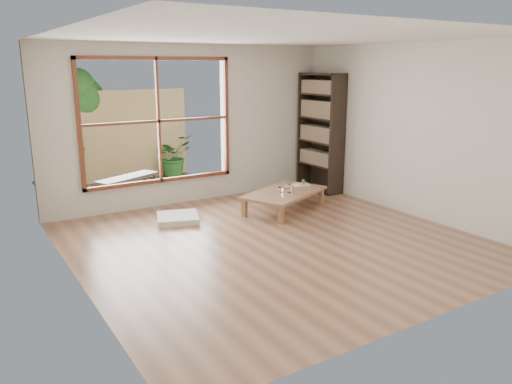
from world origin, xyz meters
TOP-DOWN VIEW (x-y plane):
  - ground at (0.00, 0.00)m, footprint 5.00×5.00m
  - low_table at (0.96, 1.12)m, footprint 1.62×1.30m
  - floor_cushion at (-0.72, 1.51)m, footprint 0.77×0.77m
  - bookshelf at (2.31, 1.90)m, footprint 0.34×0.96m
  - glass_tall at (0.99, 1.03)m, footprint 0.07×0.07m
  - glass_mid at (1.13, 1.28)m, footprint 0.06×0.06m
  - glass_short at (0.89, 1.14)m, footprint 0.06×0.06m
  - glass_small at (0.88, 1.09)m, footprint 0.06×0.06m
  - food_tray at (1.47, 1.33)m, footprint 0.30×0.24m
  - deck at (-0.60, 3.56)m, footprint 2.80×2.00m
  - garden_bench at (-0.93, 3.16)m, footprint 1.20×0.80m
  - bamboo_fence at (-0.60, 4.56)m, footprint 2.80×0.06m
  - shrub_right at (0.43, 4.35)m, footprint 0.96×0.90m
  - shrub_left at (-1.62, 4.13)m, footprint 0.55×0.46m
  - garden_tree at (-1.28, 4.86)m, footprint 1.04×0.85m

SIDE VIEW (x-z plane):
  - ground at x=0.00m, z-range 0.00..0.00m
  - deck at x=-0.60m, z-range -0.03..0.03m
  - floor_cushion at x=-0.72m, z-range 0.00..0.09m
  - low_table at x=0.96m, z-range 0.12..0.43m
  - food_tray at x=1.47m, z-range 0.29..0.37m
  - garden_bench at x=-0.93m, z-range 0.15..0.52m
  - glass_short at x=0.89m, z-range 0.31..0.39m
  - glass_small at x=0.88m, z-range 0.31..0.39m
  - glass_mid at x=1.13m, z-range 0.31..0.40m
  - glass_tall at x=0.99m, z-range 0.31..0.43m
  - shrub_right at x=0.43m, z-range 0.03..0.88m
  - shrub_left at x=-1.62m, z-range 0.03..0.93m
  - bamboo_fence at x=-0.60m, z-range 0.00..1.80m
  - bookshelf at x=2.31m, z-range 0.00..2.13m
  - garden_tree at x=-1.28m, z-range 0.52..2.74m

